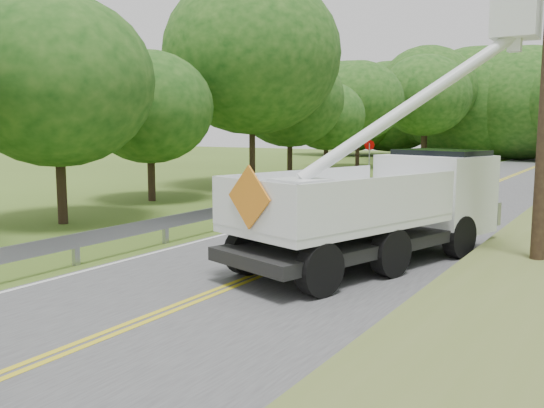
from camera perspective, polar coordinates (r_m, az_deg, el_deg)
The scene contains 8 objects.
ground at distance 8.63m, azimuth -22.57°, elevation -14.52°, with size 140.00×140.00×0.00m, color #485F21.
road at distance 19.91m, azimuth 12.40°, elevation -1.66°, with size 7.20×96.00×0.03m.
guardrail at distance 22.30m, azimuth 3.50°, elevation 0.90°, with size 0.18×48.00×0.77m.
treeline_left at distance 37.67m, azimuth 5.67°, elevation 11.70°, with size 10.19×57.67×10.98m.
bucket_truck at distance 14.10m, azimuth 13.07°, elevation 1.14°, with size 5.38×7.78×7.16m.
suv_silver at distance 18.74m, azimuth 6.90°, elevation 0.49°, with size 2.76×5.98×1.66m, color #A2A6A9.
suv_darkgrey at distance 32.49m, azimuth 17.55°, elevation 3.06°, with size 2.10×5.16×1.50m, color #3A3D42.
stop_sign_permanent at distance 29.72m, azimuth 9.67°, elevation 4.68°, with size 0.54×0.10×2.54m.
Camera 1 is at (6.64, -4.50, 3.17)m, focal length 37.77 mm.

